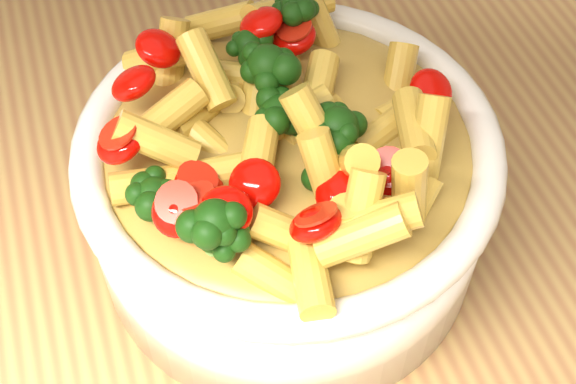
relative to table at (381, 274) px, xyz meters
name	(u,v)px	position (x,y,z in m)	size (l,w,h in m)	color
table	(381,274)	(0.00, 0.00, 0.00)	(1.20, 0.80, 0.90)	#AC854A
serving_bowl	(288,191)	(-0.08, -0.01, 0.16)	(0.25, 0.25, 0.11)	white
pasta_salad	(288,117)	(-0.08, -0.01, 0.22)	(0.20, 0.20, 0.04)	#E9AE49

